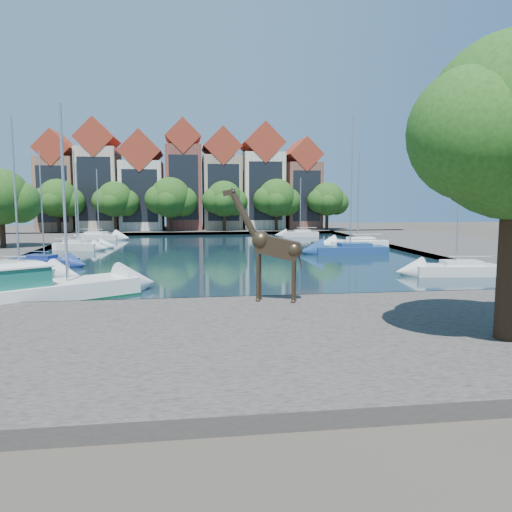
{
  "coord_description": "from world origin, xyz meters",
  "views": [
    {
      "loc": [
        -3.74,
        -24.96,
        5.52
      ],
      "look_at": [
        -0.41,
        -1.19,
        2.69
      ],
      "focal_mm": 35.0,
      "sensor_mm": 36.0,
      "label": 1
    }
  ],
  "objects_px": {
    "sailboat_left_a": "(19,269)",
    "sailboat_right_a": "(456,267)",
    "motorsailer": "(40,288)",
    "giraffe_statue": "(271,246)"
  },
  "relations": [
    {
      "from": "motorsailer",
      "to": "sailboat_left_a",
      "type": "xyz_separation_m",
      "value": [
        -3.71,
        8.57,
        -0.16
      ]
    },
    {
      "from": "giraffe_statue",
      "to": "motorsailer",
      "type": "relative_size",
      "value": 0.53
    },
    {
      "from": "sailboat_right_a",
      "to": "sailboat_left_a",
      "type": "bearing_deg",
      "value": 174.34
    },
    {
      "from": "giraffe_statue",
      "to": "sailboat_right_a",
      "type": "bearing_deg",
      "value": 31.0
    },
    {
      "from": "sailboat_left_a",
      "to": "sailboat_right_a",
      "type": "bearing_deg",
      "value": -5.66
    },
    {
      "from": "giraffe_statue",
      "to": "sailboat_left_a",
      "type": "relative_size",
      "value": 0.51
    },
    {
      "from": "sailboat_right_a",
      "to": "giraffe_statue",
      "type": "bearing_deg",
      "value": -149.0
    },
    {
      "from": "motorsailer",
      "to": "sailboat_left_a",
      "type": "distance_m",
      "value": 9.34
    },
    {
      "from": "giraffe_statue",
      "to": "motorsailer",
      "type": "distance_m",
      "value": 12.26
    },
    {
      "from": "motorsailer",
      "to": "sailboat_right_a",
      "type": "relative_size",
      "value": 1.04
    }
  ]
}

